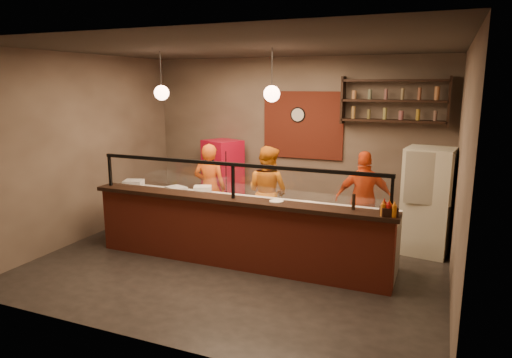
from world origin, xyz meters
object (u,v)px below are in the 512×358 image
at_px(wall_clock, 298,115).
at_px(cook_right, 364,199).
at_px(cook_mid, 268,192).
at_px(red_cooler, 223,178).
at_px(pepper_mill, 354,202).
at_px(condiment_caddy, 389,211).
at_px(pizza_dough, 304,205).
at_px(fridge, 427,201).
at_px(cook_left, 210,188).

bearing_deg(wall_clock, cook_right, -35.07).
bearing_deg(cook_mid, wall_clock, -78.82).
height_order(cook_mid, red_cooler, cook_mid).
height_order(wall_clock, cook_mid, wall_clock).
distance_m(cook_mid, pepper_mill, 2.29).
bearing_deg(condiment_caddy, pizza_dough, 154.68).
relative_size(fridge, pizza_dough, 3.03).
height_order(red_cooler, pepper_mill, red_cooler).
relative_size(cook_mid, condiment_caddy, 8.09).
relative_size(wall_clock, cook_left, 0.18).
bearing_deg(condiment_caddy, pepper_mill, 165.85).
bearing_deg(fridge, condiment_caddy, -94.64).
xyz_separation_m(cook_mid, pepper_mill, (1.77, -1.42, 0.35)).
relative_size(cook_left, red_cooler, 1.05).
bearing_deg(pizza_dough, cook_left, 157.81).
relative_size(cook_mid, cook_right, 1.02).
bearing_deg(condiment_caddy, red_cooler, 145.19).
bearing_deg(cook_mid, cook_left, 21.91).
height_order(cook_mid, fridge, fridge).
relative_size(fridge, condiment_caddy, 8.46).
distance_m(cook_mid, cook_right, 1.66).
bearing_deg(fridge, red_cooler, 177.83).
bearing_deg(wall_clock, cook_left, -132.23).
relative_size(cook_right, fridge, 0.94).
bearing_deg(cook_left, red_cooler, -84.89).
distance_m(cook_left, cook_right, 2.77).
height_order(cook_right, fridge, fridge).
xyz_separation_m(wall_clock, cook_left, (-1.24, -1.37, -1.28)).
height_order(pizza_dough, condiment_caddy, condiment_caddy).
height_order(cook_right, pepper_mill, cook_right).
relative_size(condiment_caddy, pepper_mill, 0.96).
bearing_deg(cook_left, fridge, 176.53).
relative_size(wall_clock, cook_right, 0.19).
relative_size(cook_mid, pepper_mill, 7.80).
bearing_deg(pizza_dough, cook_mid, 135.50).
distance_m(cook_left, condiment_caddy, 3.65).
distance_m(cook_left, pepper_mill, 3.18).
relative_size(cook_left, pizza_dough, 2.89).
bearing_deg(condiment_caddy, fridge, 77.41).
distance_m(cook_left, red_cooler, 1.09).
xyz_separation_m(wall_clock, pepper_mill, (1.63, -2.70, -0.93)).
distance_m(cook_right, fridge, 0.99).
bearing_deg(fridge, cook_mid, -166.57).
height_order(fridge, pizza_dough, fridge).
bearing_deg(pepper_mill, cook_right, 94.24).
distance_m(fridge, red_cooler, 4.07).
distance_m(cook_left, cook_mid, 1.11).
relative_size(cook_left, cook_right, 1.02).
distance_m(cook_mid, red_cooler, 1.67).
distance_m(cook_mid, condiment_caddy, 2.73).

